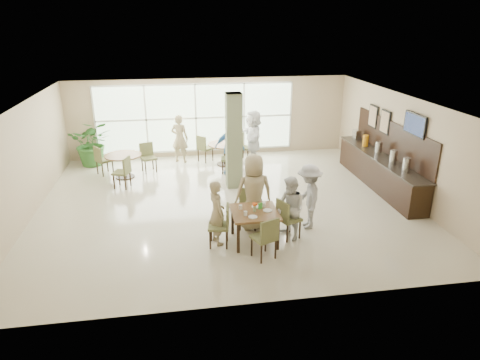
{
  "coord_description": "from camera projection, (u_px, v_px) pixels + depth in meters",
  "views": [
    {
      "loc": [
        -1.32,
        -10.71,
        4.75
      ],
      "look_at": [
        0.2,
        -1.2,
        1.1
      ],
      "focal_mm": 32.0,
      "sensor_mm": 36.0,
      "label": 1
    }
  ],
  "objects": [
    {
      "name": "ground",
      "position": [
        226.0,
        202.0,
        11.77
      ],
      "size": [
        10.0,
        10.0,
        0.0
      ],
      "primitive_type": "plane",
      "color": "beige",
      "rests_on": "ground"
    },
    {
      "name": "main_table",
      "position": [
        255.0,
        215.0,
        9.49
      ],
      "size": [
        1.03,
        1.03,
        0.75
      ],
      "color": "brown",
      "rests_on": "ground"
    },
    {
      "name": "framed_art_b",
      "position": [
        373.0,
        116.0,
        13.51
      ],
      "size": [
        0.05,
        0.55,
        0.7
      ],
      "color": "black",
      "rests_on": "ground"
    },
    {
      "name": "chairs_table_left",
      "position": [
        125.0,
        163.0,
        13.46
      ],
      "size": [
        2.01,
        1.89,
        0.95
      ],
      "color": "brown",
      "rests_on": "ground"
    },
    {
      "name": "teen_far",
      "position": [
        254.0,
        192.0,
        10.04
      ],
      "size": [
        0.93,
        0.56,
        1.84
      ],
      "primitive_type": "imported",
      "rotation": [
        0.0,
        0.0,
        3.22
      ],
      "color": "tan",
      "rests_on": "ground"
    },
    {
      "name": "tabletop_clutter",
      "position": [
        255.0,
        208.0,
        9.46
      ],
      "size": [
        0.72,
        0.72,
        0.21
      ],
      "color": "white",
      "rests_on": "main_table"
    },
    {
      "name": "chairs_table_right",
      "position": [
        226.0,
        151.0,
        14.68
      ],
      "size": [
        2.04,
        1.88,
        0.95
      ],
      "color": "brown",
      "rests_on": "ground"
    },
    {
      "name": "room_shell",
      "position": [
        225.0,
        143.0,
        11.17
      ],
      "size": [
        10.0,
        10.0,
        10.0
      ],
      "color": "white",
      "rests_on": "ground"
    },
    {
      "name": "round_table_right",
      "position": [
        225.0,
        148.0,
        14.64
      ],
      "size": [
        1.19,
        1.19,
        0.75
      ],
      "color": "brown",
      "rests_on": "ground"
    },
    {
      "name": "wall_tv",
      "position": [
        415.0,
        124.0,
        11.18
      ],
      "size": [
        0.06,
        1.0,
        0.58
      ],
      "color": "black",
      "rests_on": "ground"
    },
    {
      "name": "adult_a",
      "position": [
        230.0,
        148.0,
        13.72
      ],
      "size": [
        1.13,
        0.91,
        1.68
      ],
      "primitive_type": "imported",
      "rotation": [
        0.0,
        0.0,
        -0.41
      ],
      "color": "teal",
      "rests_on": "ground"
    },
    {
      "name": "round_table_left",
      "position": [
        123.0,
        160.0,
        13.45
      ],
      "size": [
        1.14,
        1.14,
        0.75
      ],
      "color": "brown",
      "rests_on": "ground"
    },
    {
      "name": "teen_right",
      "position": [
        291.0,
        209.0,
        9.62
      ],
      "size": [
        0.78,
        0.87,
        1.48
      ],
      "primitive_type": "imported",
      "rotation": [
        0.0,
        0.0,
        -1.19
      ],
      "color": "white",
      "rests_on": "ground"
    },
    {
      "name": "framed_art_a",
      "position": [
        385.0,
        122.0,
        12.77
      ],
      "size": [
        0.05,
        0.55,
        0.7
      ],
      "color": "black",
      "rests_on": "ground"
    },
    {
      "name": "adult_b",
      "position": [
        253.0,
        137.0,
        14.62
      ],
      "size": [
        0.78,
        1.74,
        1.87
      ],
      "primitive_type": "imported",
      "rotation": [
        0.0,
        0.0,
        -1.59
      ],
      "color": "white",
      "rests_on": "ground"
    },
    {
      "name": "column",
      "position": [
        234.0,
        141.0,
        12.44
      ],
      "size": [
        0.45,
        0.45,
        2.8
      ],
      "primitive_type": "cube",
      "color": "#707551",
      "rests_on": "ground"
    },
    {
      "name": "teen_left",
      "position": [
        217.0,
        213.0,
        9.42
      ],
      "size": [
        0.5,
        0.62,
        1.48
      ],
      "primitive_type": "imported",
      "rotation": [
        0.0,
        0.0,
        1.88
      ],
      "color": "tan",
      "rests_on": "ground"
    },
    {
      "name": "potted_plant",
      "position": [
        92.0,
        143.0,
        14.53
      ],
      "size": [
        1.42,
        1.42,
        1.57
      ],
      "primitive_type": "imported",
      "rotation": [
        0.0,
        0.0,
        0.01
      ],
      "color": "#31692A",
      "rests_on": "ground"
    },
    {
      "name": "adult_standing",
      "position": [
        180.0,
        139.0,
        14.82
      ],
      "size": [
        0.72,
        0.61,
        1.69
      ],
      "primitive_type": "imported",
      "rotation": [
        0.0,
        0.0,
        2.74
      ],
      "color": "tan",
      "rests_on": "ground"
    },
    {
      "name": "chairs_main_table",
      "position": [
        255.0,
        222.0,
        9.57
      ],
      "size": [
        2.19,
        1.99,
        0.95
      ],
      "color": "brown",
      "rests_on": "ground"
    },
    {
      "name": "window_bank",
      "position": [
        196.0,
        118.0,
        15.32
      ],
      "size": [
        7.0,
        0.04,
        7.0
      ],
      "color": "silver",
      "rests_on": "ground"
    },
    {
      "name": "teen_standing",
      "position": [
        309.0,
        197.0,
        10.13
      ],
      "size": [
        0.71,
        1.09,
        1.59
      ],
      "primitive_type": "imported",
      "rotation": [
        0.0,
        0.0,
        -1.69
      ],
      "color": "#A4A4A7",
      "rests_on": "ground"
    },
    {
      "name": "buffet_counter",
      "position": [
        380.0,
        169.0,
        12.73
      ],
      "size": [
        0.64,
        4.7,
        1.95
      ],
      "color": "black",
      "rests_on": "ground"
    }
  ]
}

